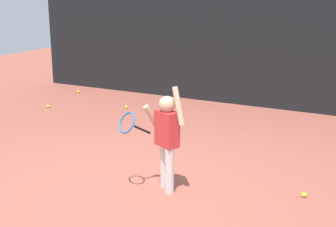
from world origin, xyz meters
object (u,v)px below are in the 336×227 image
(tennis_ball_4, at_px, (78,92))
(tennis_player, at_px, (165,134))
(tennis_ball_0, at_px, (304,195))
(tennis_ball_2, at_px, (48,106))
(tennis_ball_1, at_px, (126,107))

(tennis_ball_4, bearing_deg, tennis_player, -42.03)
(tennis_ball_0, bearing_deg, tennis_ball_4, 150.63)
(tennis_ball_0, distance_m, tennis_ball_2, 5.95)
(tennis_ball_1, height_order, tennis_ball_2, same)
(tennis_ball_2, bearing_deg, tennis_player, -31.75)
(tennis_player, relative_size, tennis_ball_2, 20.46)
(tennis_ball_0, height_order, tennis_ball_4, same)
(tennis_ball_0, relative_size, tennis_ball_4, 1.00)
(tennis_ball_1, xyz_separation_m, tennis_ball_4, (-1.78, 0.73, 0.00))
(tennis_player, xyz_separation_m, tennis_ball_4, (-4.31, 3.89, -0.69))
(tennis_ball_1, height_order, tennis_ball_4, same)
(tennis_player, distance_m, tennis_ball_2, 4.78)
(tennis_ball_0, bearing_deg, tennis_ball_1, 147.83)
(tennis_ball_1, bearing_deg, tennis_player, -51.27)
(tennis_player, height_order, tennis_ball_4, tennis_player)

